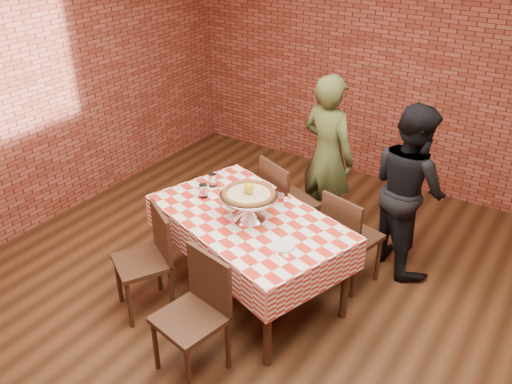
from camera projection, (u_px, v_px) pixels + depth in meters
ground at (258, 338)px, 4.10m from camera, size 6.00×6.00×0.00m
back_wall at (417, 61)px, 5.58m from camera, size 5.50×0.00×5.50m
table at (249, 256)px, 4.39m from camera, size 1.79×1.38×0.75m
tablecloth at (249, 230)px, 4.27m from camera, size 1.83×1.42×0.27m
pizza_stand at (249, 207)px, 4.13m from camera, size 0.63×0.63×0.20m
pizza at (249, 194)px, 4.08m from camera, size 0.57×0.57×0.03m
lemon at (249, 188)px, 4.06m from camera, size 0.10×0.10×0.09m
water_glass_left at (203, 191)px, 4.44m from camera, size 0.09×0.09×0.11m
water_glass_right at (213, 180)px, 4.61m from camera, size 0.09×0.09×0.11m
side_plate at (283, 246)px, 3.84m from camera, size 0.21×0.21×0.01m
sweetener_packet_a at (274, 256)px, 3.74m from camera, size 0.06×0.05×0.00m
sweetener_packet_b at (286, 256)px, 3.74m from camera, size 0.06×0.06×0.00m
condiment_caddy at (281, 197)px, 4.34m from camera, size 0.10×0.08×0.13m
chair_near_left at (142, 264)px, 4.19m from camera, size 0.54×0.54×0.88m
chair_near_right at (190, 320)px, 3.63m from camera, size 0.49×0.49×0.90m
chair_far_left at (290, 203)px, 4.99m from camera, size 0.56×0.56×0.91m
chair_far_right at (352, 238)px, 4.51m from camera, size 0.48×0.48×0.88m
diner_olive at (328, 156)px, 5.08m from camera, size 0.65×0.50×1.59m
diner_black at (409, 188)px, 4.60m from camera, size 0.94×0.91×1.52m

